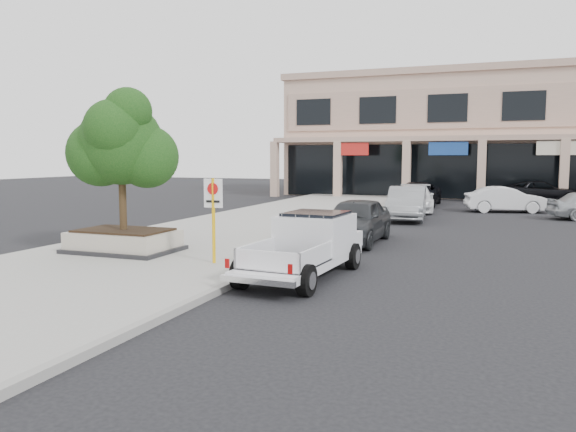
{
  "coord_description": "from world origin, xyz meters",
  "views": [
    {
      "loc": [
        4.22,
        -12.86,
        3.01
      ],
      "look_at": [
        -1.22,
        1.5,
        1.4
      ],
      "focal_mm": 35.0,
      "sensor_mm": 36.0,
      "label": 1
    }
  ],
  "objects_px": {
    "curb_car_b": "(407,203)",
    "curb_car_d": "(417,194)",
    "curb_car_c": "(415,198)",
    "lot_car_b": "(506,199)",
    "no_parking_sign": "(213,209)",
    "curb_car_a": "(356,220)",
    "planter": "(124,241)",
    "lot_car_d": "(542,193)",
    "pickup_truck": "(302,247)",
    "planter_tree": "(128,144)"
  },
  "relations": [
    {
      "from": "curb_car_b",
      "to": "curb_car_d",
      "type": "distance_m",
      "value": 8.15
    },
    {
      "from": "curb_car_c",
      "to": "lot_car_b",
      "type": "bearing_deg",
      "value": 6.22
    },
    {
      "from": "no_parking_sign",
      "to": "curb_car_a",
      "type": "relative_size",
      "value": 0.49
    },
    {
      "from": "curb_car_b",
      "to": "lot_car_b",
      "type": "height_order",
      "value": "curb_car_b"
    },
    {
      "from": "planter",
      "to": "lot_car_d",
      "type": "distance_m",
      "value": 28.59
    },
    {
      "from": "no_parking_sign",
      "to": "curb_car_b",
      "type": "relative_size",
      "value": 0.47
    },
    {
      "from": "pickup_truck",
      "to": "curb_car_c",
      "type": "xyz_separation_m",
      "value": [
        0.11,
        18.75,
        -0.06
      ]
    },
    {
      "from": "curb_car_c",
      "to": "lot_car_d",
      "type": "bearing_deg",
      "value": 40.17
    },
    {
      "from": "planter",
      "to": "lot_car_b",
      "type": "distance_m",
      "value": 21.85
    },
    {
      "from": "curb_car_b",
      "to": "curb_car_c",
      "type": "relative_size",
      "value": 0.96
    },
    {
      "from": "no_parking_sign",
      "to": "pickup_truck",
      "type": "distance_m",
      "value": 2.79
    },
    {
      "from": "lot_car_b",
      "to": "curb_car_b",
      "type": "bearing_deg",
      "value": 128.17
    },
    {
      "from": "pickup_truck",
      "to": "no_parking_sign",
      "type": "bearing_deg",
      "value": 177.22
    },
    {
      "from": "planter",
      "to": "no_parking_sign",
      "type": "height_order",
      "value": "no_parking_sign"
    },
    {
      "from": "pickup_truck",
      "to": "lot_car_b",
      "type": "distance_m",
      "value": 20.47
    },
    {
      "from": "no_parking_sign",
      "to": "curb_car_d",
      "type": "relative_size",
      "value": 0.43
    },
    {
      "from": "planter",
      "to": "curb_car_b",
      "type": "height_order",
      "value": "curb_car_b"
    },
    {
      "from": "pickup_truck",
      "to": "lot_car_d",
      "type": "xyz_separation_m",
      "value": [
        7.11,
        26.35,
        -0.04
      ]
    },
    {
      "from": "no_parking_sign",
      "to": "curb_car_d",
      "type": "xyz_separation_m",
      "value": [
        2.42,
        22.01,
        -0.89
      ]
    },
    {
      "from": "no_parking_sign",
      "to": "curb_car_c",
      "type": "bearing_deg",
      "value": 81.53
    },
    {
      "from": "planter",
      "to": "lot_car_d",
      "type": "xyz_separation_m",
      "value": [
        13.23,
        25.35,
        0.28
      ]
    },
    {
      "from": "lot_car_b",
      "to": "curb_car_d",
      "type": "bearing_deg",
      "value": 51.03
    },
    {
      "from": "pickup_truck",
      "to": "curb_car_a",
      "type": "height_order",
      "value": "curb_car_a"
    },
    {
      "from": "planter",
      "to": "lot_car_b",
      "type": "height_order",
      "value": "lot_car_b"
    },
    {
      "from": "pickup_truck",
      "to": "curb_car_b",
      "type": "distance_m",
      "value": 14.19
    },
    {
      "from": "curb_car_a",
      "to": "curb_car_c",
      "type": "bearing_deg",
      "value": 89.51
    },
    {
      "from": "no_parking_sign",
      "to": "curb_car_b",
      "type": "distance_m",
      "value": 14.24
    },
    {
      "from": "no_parking_sign",
      "to": "curb_car_b",
      "type": "xyz_separation_m",
      "value": [
        3.02,
        13.89,
        -0.83
      ]
    },
    {
      "from": "planter",
      "to": "curb_car_c",
      "type": "xyz_separation_m",
      "value": [
        6.22,
        17.74,
        0.26
      ]
    },
    {
      "from": "planter_tree",
      "to": "pickup_truck",
      "type": "bearing_deg",
      "value": -10.95
    },
    {
      "from": "pickup_truck",
      "to": "curb_car_b",
      "type": "bearing_deg",
      "value": 92.07
    },
    {
      "from": "planter",
      "to": "no_parking_sign",
      "type": "xyz_separation_m",
      "value": [
        3.47,
        -0.71,
        1.16
      ]
    },
    {
      "from": "curb_car_b",
      "to": "curb_car_c",
      "type": "distance_m",
      "value": 4.57
    },
    {
      "from": "curb_car_d",
      "to": "curb_car_b",
      "type": "bearing_deg",
      "value": -85.95
    },
    {
      "from": "curb_car_b",
      "to": "lot_car_b",
      "type": "bearing_deg",
      "value": 46.4
    },
    {
      "from": "curb_car_c",
      "to": "lot_car_b",
      "type": "relative_size",
      "value": 1.18
    },
    {
      "from": "curb_car_d",
      "to": "lot_car_d",
      "type": "relative_size",
      "value": 0.98
    },
    {
      "from": "curb_car_d",
      "to": "lot_car_b",
      "type": "distance_m",
      "value": 5.65
    },
    {
      "from": "planter_tree",
      "to": "pickup_truck",
      "type": "distance_m",
      "value": 6.63
    },
    {
      "from": "planter_tree",
      "to": "lot_car_b",
      "type": "distance_m",
      "value": 21.82
    },
    {
      "from": "curb_car_b",
      "to": "lot_car_b",
      "type": "relative_size",
      "value": 1.14
    },
    {
      "from": "planter",
      "to": "planter_tree",
      "type": "distance_m",
      "value": 2.95
    },
    {
      "from": "lot_car_d",
      "to": "planter_tree",
      "type": "bearing_deg",
      "value": 154.27
    },
    {
      "from": "curb_car_b",
      "to": "planter",
      "type": "bearing_deg",
      "value": -121.57
    },
    {
      "from": "pickup_truck",
      "to": "curb_car_b",
      "type": "xyz_separation_m",
      "value": [
        0.38,
        14.19,
        0.0
      ]
    },
    {
      "from": "curb_car_b",
      "to": "curb_car_c",
      "type": "bearing_deg",
      "value": 88.11
    },
    {
      "from": "no_parking_sign",
      "to": "lot_car_d",
      "type": "distance_m",
      "value": 27.83
    },
    {
      "from": "planter",
      "to": "curb_car_c",
      "type": "bearing_deg",
      "value": 70.67
    },
    {
      "from": "planter_tree",
      "to": "lot_car_d",
      "type": "xyz_separation_m",
      "value": [
        13.09,
        25.19,
        -2.66
      ]
    },
    {
      "from": "lot_car_d",
      "to": "lot_car_b",
      "type": "bearing_deg",
      "value": 162.69
    }
  ]
}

